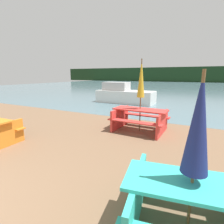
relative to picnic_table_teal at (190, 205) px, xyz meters
The scene contains 7 objects.
water 30.41m from the picnic_table_teal, 96.42° to the left, with size 60.00×50.00×0.00m.
far_treeline 50.35m from the picnic_table_teal, 93.87° to the left, with size 80.00×1.60×4.00m.
picnic_table_teal is the anchor object (origin of this frame).
picnic_table_red 4.19m from the picnic_table_teal, 116.30° to the left, with size 1.90×1.44×0.79m.
umbrella_gold 4.42m from the picnic_table_teal, 116.30° to the left, with size 0.26×0.26×2.49m.
umbrella_navy 1.00m from the picnic_table_teal, behind, with size 0.30×0.30×2.03m.
boat 10.63m from the picnic_table_teal, 117.53° to the left, with size 4.09×1.63×1.44m.
Camera 1 is at (3.39, -0.03, 1.97)m, focal length 28.00 mm.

